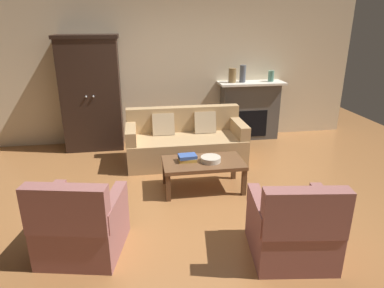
# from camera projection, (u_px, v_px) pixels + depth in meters

# --- Properties ---
(ground_plane) EXTENTS (9.60, 9.60, 0.00)m
(ground_plane) POSITION_uv_depth(u_px,v_px,m) (189.00, 199.00, 4.57)
(ground_plane) COLOR #9E6638
(back_wall) EXTENTS (7.20, 0.10, 2.80)m
(back_wall) POSITION_uv_depth(u_px,v_px,m) (168.00, 67.00, 6.46)
(back_wall) COLOR beige
(back_wall) RESTS_ON ground
(fireplace) EXTENTS (1.26, 0.48, 1.12)m
(fireplace) POSITION_uv_depth(u_px,v_px,m) (249.00, 110.00, 6.74)
(fireplace) COLOR #4C4947
(fireplace) RESTS_ON ground
(armoire) EXTENTS (1.06, 0.57, 2.00)m
(armoire) POSITION_uv_depth(u_px,v_px,m) (92.00, 94.00, 6.08)
(armoire) COLOR black
(armoire) RESTS_ON ground
(couch) EXTENTS (1.92, 0.85, 0.86)m
(couch) POSITION_uv_depth(u_px,v_px,m) (186.00, 143.00, 5.70)
(couch) COLOR tan
(couch) RESTS_ON ground
(coffee_table) EXTENTS (1.10, 0.60, 0.42)m
(coffee_table) POSITION_uv_depth(u_px,v_px,m) (203.00, 165.00, 4.72)
(coffee_table) COLOR brown
(coffee_table) RESTS_ON ground
(fruit_bowl) EXTENTS (0.27, 0.27, 0.07)m
(fruit_bowl) POSITION_uv_depth(u_px,v_px,m) (211.00, 159.00, 4.67)
(fruit_bowl) COLOR beige
(fruit_bowl) RESTS_ON coffee_table
(book_stack) EXTENTS (0.25, 0.19, 0.09)m
(book_stack) POSITION_uv_depth(u_px,v_px,m) (187.00, 158.00, 4.69)
(book_stack) COLOR gold
(book_stack) RESTS_ON coffee_table
(mantel_vase_bronze) EXTENTS (0.14, 0.14, 0.27)m
(mantel_vase_bronze) POSITION_uv_depth(u_px,v_px,m) (232.00, 75.00, 6.43)
(mantel_vase_bronze) COLOR olive
(mantel_vase_bronze) RESTS_ON fireplace
(mantel_vase_slate) EXTENTS (0.12, 0.12, 0.32)m
(mantel_vase_slate) POSITION_uv_depth(u_px,v_px,m) (243.00, 74.00, 6.45)
(mantel_vase_slate) COLOR #565B66
(mantel_vase_slate) RESTS_ON fireplace
(mantel_vase_jade) EXTENTS (0.11, 0.11, 0.20)m
(mantel_vase_jade) POSITION_uv_depth(u_px,v_px,m) (271.00, 76.00, 6.55)
(mantel_vase_jade) COLOR slate
(mantel_vase_jade) RESTS_ON fireplace
(armchair_near_left) EXTENTS (0.91, 0.91, 0.88)m
(armchair_near_left) POSITION_uv_depth(u_px,v_px,m) (81.00, 226.00, 3.42)
(armchair_near_left) COLOR #935B56
(armchair_near_left) RESTS_ON ground
(armchair_near_right) EXTENTS (0.87, 0.87, 0.88)m
(armchair_near_right) POSITION_uv_depth(u_px,v_px,m) (293.00, 229.00, 3.36)
(armchair_near_right) COLOR #935B56
(armchair_near_right) RESTS_ON ground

